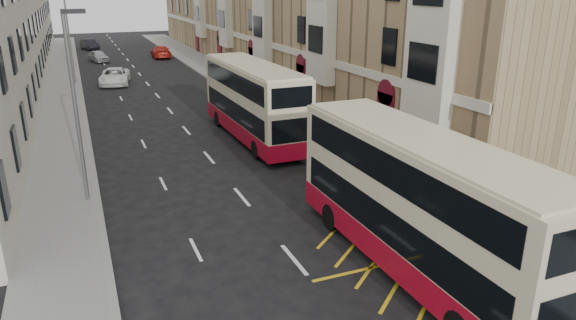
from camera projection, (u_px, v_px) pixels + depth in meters
name	position (u px, v px, depth m)	size (l,w,h in m)	color
pavement_right	(261.00, 96.00, 43.38)	(4.00, 120.00, 0.15)	slate
pavement_left	(63.00, 113.00, 37.80)	(3.00, 120.00, 0.15)	slate
kerb_right	(238.00, 98.00, 42.66)	(0.25, 120.00, 0.15)	gray
kerb_left	(84.00, 111.00, 38.34)	(0.25, 120.00, 0.15)	gray
road_markings	(141.00, 76.00, 53.64)	(10.00, 110.00, 0.01)	silver
guard_railing	(416.00, 192.00, 21.29)	(0.06, 6.56, 1.01)	#B42513
street_lamp_near	(76.00, 98.00, 20.99)	(0.93, 0.18, 8.00)	slate
street_lamp_far	(70.00, 35.00, 47.22)	(0.93, 0.18, 8.00)	slate
double_decker_front	(419.00, 205.00, 16.45)	(2.68, 11.60, 4.62)	beige
double_decker_rear	(253.00, 102.00, 30.95)	(2.87, 11.60, 4.60)	beige
pedestrian_mid	(550.00, 233.00, 17.42)	(0.88, 0.69, 1.81)	black
pedestrian_far	(442.00, 185.00, 21.61)	(1.04, 0.43, 1.77)	black
white_van	(115.00, 76.00, 48.67)	(2.54, 5.52, 1.53)	white
car_silver	(99.00, 56.00, 62.91)	(1.64, 4.09, 1.39)	#A2A4A9
car_dark	(89.00, 44.00, 74.85)	(1.57, 4.51, 1.49)	black
car_red	(161.00, 52.00, 66.45)	(2.20, 5.42, 1.57)	#AF1B0F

